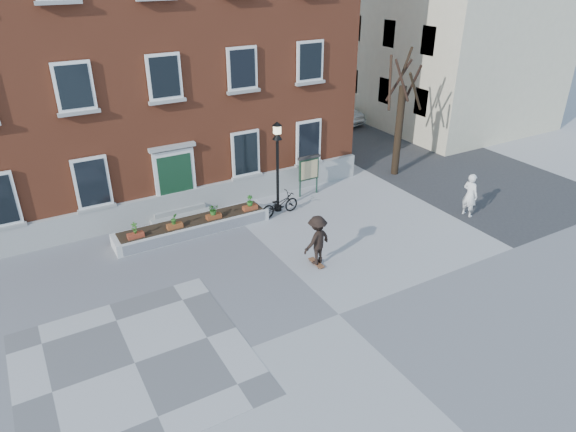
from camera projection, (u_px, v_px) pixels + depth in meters
ground at (339, 314)px, 15.73m from camera, size 100.00×100.00×0.00m
checker_patch at (135, 363)px, 13.84m from camera, size 6.00×6.00×0.01m
bicycle at (279, 204)px, 21.57m from camera, size 1.90×0.85×0.97m
parked_car at (335, 112)px, 33.62m from camera, size 2.29×4.31×1.35m
bystander at (470, 195)px, 21.33m from camera, size 0.51×0.72×1.88m
brick_building at (128, 45)px, 22.80m from camera, size 18.40×10.85×12.60m
planter_assembly at (194, 226)px, 20.26m from camera, size 6.20×1.12×1.15m
bare_tree at (400, 120)px, 24.66m from camera, size 1.83×1.83×6.16m
side_street at (392, 1)px, 35.84m from camera, size 15.20×36.00×14.50m
lamp_post at (277, 155)px, 21.04m from camera, size 0.40×0.40×3.93m
notice_board at (309, 169)px, 23.06m from camera, size 1.10×0.16×1.87m
skateboarder at (317, 240)px, 17.85m from camera, size 1.32×0.97×1.90m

